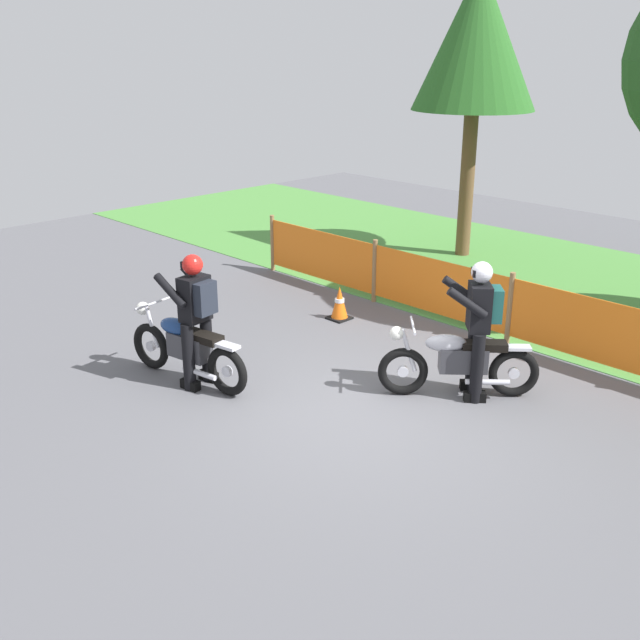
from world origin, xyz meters
The scene contains 9 objects.
ground centered at (0.00, 0.00, -0.01)m, with size 24.00×24.00×0.02m, color #5B5B60.
grass_verge centered at (0.00, 5.93, 0.01)m, with size 24.00×6.00×0.01m, color #4C8C3D.
barrier_fence centered at (0.00, 2.94, 0.54)m, with size 10.27×0.08×1.05m.
tree_leftmost centered at (-3.25, 6.40, 4.08)m, with size 2.32×2.32×5.41m.
motorcycle_lead centered at (0.49, 1.03, 0.45)m, with size 1.48×1.41×0.92m.
motorcycle_trailing centered at (-2.14, -1.06, 0.45)m, with size 1.96×0.60×0.93m.
rider_lead centered at (0.65, 1.18, 0.95)m, with size 0.77×0.76×1.69m.
rider_trailing centered at (-1.93, -1.02, 0.95)m, with size 0.73×0.61×1.69m.
traffic_cone centered at (-2.37, 1.93, 0.26)m, with size 0.32×0.32×0.53m.
Camera 1 is at (5.21, -5.89, 4.04)m, focal length 41.90 mm.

